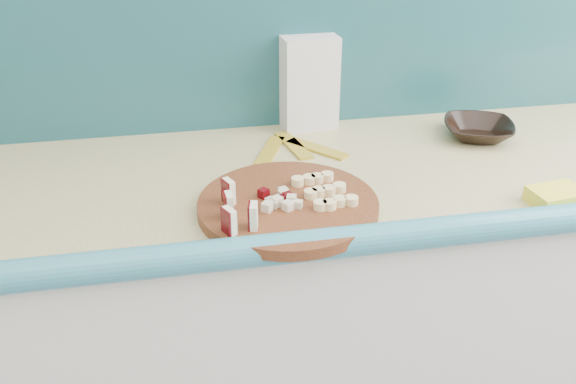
% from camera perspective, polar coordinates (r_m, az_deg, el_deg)
% --- Properties ---
extents(kitchen_counter, '(2.20, 0.63, 0.91)m').
position_cam_1_polar(kitchen_counter, '(1.71, 4.18, -11.64)').
color(kitchen_counter, silver).
rests_on(kitchen_counter, ground).
extents(backsplash, '(2.20, 0.02, 0.50)m').
position_cam_1_polar(backsplash, '(1.63, 2.47, 14.53)').
color(backsplash, teal).
rests_on(backsplash, kitchen_counter).
extents(cutting_board, '(0.42, 0.42, 0.02)m').
position_cam_1_polar(cutting_board, '(1.27, 0.00, -1.23)').
color(cutting_board, '#4A1E0F').
rests_on(cutting_board, kitchen_counter).
extents(apple_wedges, '(0.07, 0.14, 0.05)m').
position_cam_1_polar(apple_wedges, '(1.20, -4.79, -1.45)').
color(apple_wedges, '#F0E5C0').
rests_on(apple_wedges, cutting_board).
extents(apple_chunks, '(0.06, 0.06, 0.02)m').
position_cam_1_polar(apple_chunks, '(1.26, -0.98, -0.61)').
color(apple_chunks, beige).
rests_on(apple_chunks, cutting_board).
extents(banana_slices, '(0.11, 0.14, 0.02)m').
position_cam_1_polar(banana_slices, '(1.29, 3.21, 0.12)').
color(banana_slices, beige).
rests_on(banana_slices, cutting_board).
extents(brown_bowl, '(0.21, 0.21, 0.04)m').
position_cam_1_polar(brown_bowl, '(1.66, 16.56, 5.30)').
color(brown_bowl, black).
rests_on(brown_bowl, kitchen_counter).
extents(flour_bag, '(0.15, 0.11, 0.24)m').
position_cam_1_polar(flour_bag, '(1.64, 1.78, 9.77)').
color(flour_bag, silver).
rests_on(flour_bag, kitchen_counter).
extents(sponge, '(0.12, 0.09, 0.03)m').
position_cam_1_polar(sponge, '(1.41, 22.75, -0.38)').
color(sponge, '#F5ED40').
rests_on(sponge, kitchen_counter).
extents(banana_peel, '(0.23, 0.19, 0.01)m').
position_cam_1_polar(banana_peel, '(1.54, 0.49, 3.92)').
color(banana_peel, gold).
rests_on(banana_peel, kitchen_counter).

